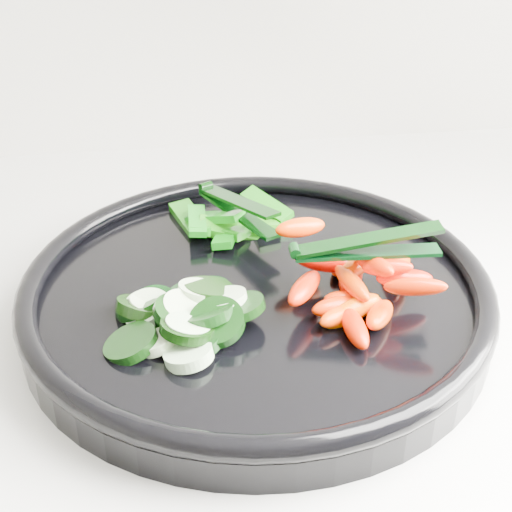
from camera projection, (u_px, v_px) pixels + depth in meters
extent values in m
cylinder|color=black|center=(256.00, 301.00, 0.58)|extent=(0.49, 0.49, 0.02)
torus|color=black|center=(256.00, 282.00, 0.57)|extent=(0.49, 0.49, 0.02)
cylinder|color=black|center=(131.00, 343.00, 0.50)|extent=(0.05, 0.05, 0.02)
cylinder|color=beige|center=(157.00, 342.00, 0.50)|extent=(0.03, 0.03, 0.02)
cylinder|color=black|center=(145.00, 308.00, 0.54)|extent=(0.06, 0.06, 0.03)
cylinder|color=beige|center=(150.00, 309.00, 0.54)|extent=(0.05, 0.05, 0.02)
cylinder|color=black|center=(155.00, 307.00, 0.54)|extent=(0.05, 0.05, 0.02)
cylinder|color=#E5F9C7|center=(149.00, 310.00, 0.54)|extent=(0.05, 0.05, 0.02)
cylinder|color=black|center=(194.00, 342.00, 0.50)|extent=(0.05, 0.05, 0.02)
cylinder|color=#B3D0A6|center=(189.00, 355.00, 0.49)|extent=(0.04, 0.04, 0.02)
cylinder|color=black|center=(199.00, 293.00, 0.56)|extent=(0.07, 0.07, 0.03)
cylinder|color=beige|center=(204.00, 306.00, 0.54)|extent=(0.04, 0.04, 0.02)
cylinder|color=black|center=(170.00, 309.00, 0.54)|extent=(0.06, 0.06, 0.02)
cylinder|color=#D1F3C3|center=(168.00, 307.00, 0.54)|extent=(0.04, 0.04, 0.01)
cylinder|color=black|center=(161.00, 313.00, 0.53)|extent=(0.05, 0.05, 0.02)
cylinder|color=beige|center=(148.00, 309.00, 0.54)|extent=(0.04, 0.04, 0.02)
cylinder|color=black|center=(139.00, 308.00, 0.54)|extent=(0.05, 0.05, 0.02)
cylinder|color=#DDF9C7|center=(148.00, 314.00, 0.53)|extent=(0.04, 0.04, 0.02)
cylinder|color=black|center=(208.00, 314.00, 0.51)|extent=(0.05, 0.05, 0.03)
cylinder|color=#D9F2C1|center=(220.00, 310.00, 0.52)|extent=(0.04, 0.04, 0.02)
cylinder|color=black|center=(209.00, 290.00, 0.54)|extent=(0.06, 0.06, 0.02)
cylinder|color=beige|center=(199.00, 292.00, 0.54)|extent=(0.05, 0.05, 0.02)
cylinder|color=black|center=(178.00, 314.00, 0.52)|extent=(0.05, 0.05, 0.02)
cylinder|color=beige|center=(182.00, 308.00, 0.52)|extent=(0.04, 0.04, 0.02)
cylinder|color=black|center=(217.00, 322.00, 0.51)|extent=(0.05, 0.04, 0.03)
cylinder|color=beige|center=(214.00, 317.00, 0.51)|extent=(0.03, 0.03, 0.02)
cylinder|color=black|center=(241.00, 307.00, 0.52)|extent=(0.05, 0.05, 0.02)
cylinder|color=#D1F4C3|center=(224.00, 301.00, 0.53)|extent=(0.05, 0.05, 0.02)
cylinder|color=black|center=(187.00, 328.00, 0.50)|extent=(0.06, 0.06, 0.02)
cylinder|color=beige|center=(188.00, 327.00, 0.50)|extent=(0.05, 0.05, 0.02)
ellipsoid|color=#FF6800|center=(351.00, 311.00, 0.53)|extent=(0.06, 0.03, 0.03)
ellipsoid|color=#EF3F00|center=(341.00, 306.00, 0.53)|extent=(0.05, 0.03, 0.02)
ellipsoid|color=red|center=(355.00, 327.00, 0.51)|extent=(0.02, 0.05, 0.02)
ellipsoid|color=red|center=(350.00, 274.00, 0.57)|extent=(0.02, 0.05, 0.03)
ellipsoid|color=#F82800|center=(380.00, 315.00, 0.52)|extent=(0.04, 0.05, 0.03)
ellipsoid|color=#FF3600|center=(351.00, 277.00, 0.57)|extent=(0.04, 0.05, 0.02)
ellipsoid|color=#FF2E00|center=(337.00, 316.00, 0.52)|extent=(0.04, 0.03, 0.02)
ellipsoid|color=#F51B00|center=(354.00, 300.00, 0.54)|extent=(0.05, 0.02, 0.02)
ellipsoid|color=#FF1C00|center=(393.00, 264.00, 0.59)|extent=(0.03, 0.06, 0.03)
ellipsoid|color=#F64600|center=(343.00, 259.00, 0.59)|extent=(0.04, 0.05, 0.02)
ellipsoid|color=red|center=(304.00, 288.00, 0.53)|extent=(0.04, 0.05, 0.02)
ellipsoid|color=#FF3300|center=(395.00, 265.00, 0.56)|extent=(0.05, 0.05, 0.03)
ellipsoid|color=#FE5000|center=(357.00, 266.00, 0.56)|extent=(0.04, 0.04, 0.02)
ellipsoid|color=#F34600|center=(352.00, 283.00, 0.54)|extent=(0.03, 0.05, 0.02)
ellipsoid|color=#E81000|center=(324.00, 261.00, 0.56)|extent=(0.05, 0.02, 0.03)
ellipsoid|color=red|center=(405.00, 278.00, 0.54)|extent=(0.05, 0.02, 0.02)
ellipsoid|color=#FF3000|center=(374.00, 264.00, 0.53)|extent=(0.03, 0.05, 0.02)
ellipsoid|color=#FF6400|center=(300.00, 227.00, 0.58)|extent=(0.05, 0.03, 0.02)
ellipsoid|color=#F31100|center=(388.00, 268.00, 0.53)|extent=(0.04, 0.02, 0.02)
ellipsoid|color=red|center=(415.00, 287.00, 0.51)|extent=(0.05, 0.03, 0.02)
cube|color=#09660A|center=(226.00, 236.00, 0.63)|extent=(0.03, 0.05, 0.02)
cube|color=#106109|center=(234.00, 231.00, 0.64)|extent=(0.07, 0.02, 0.03)
cube|color=#156A0A|center=(261.00, 221.00, 0.66)|extent=(0.03, 0.06, 0.02)
cube|color=#206E0A|center=(222.00, 230.00, 0.64)|extent=(0.05, 0.05, 0.02)
cube|color=#1E6B0A|center=(238.00, 223.00, 0.65)|extent=(0.07, 0.04, 0.03)
cube|color=#166809|center=(189.00, 218.00, 0.66)|extent=(0.04, 0.06, 0.01)
cube|color=#116709|center=(200.00, 224.00, 0.65)|extent=(0.02, 0.07, 0.03)
cube|color=#0E6309|center=(215.00, 217.00, 0.64)|extent=(0.06, 0.05, 0.02)
cube|color=#0A700B|center=(197.00, 221.00, 0.64)|extent=(0.02, 0.05, 0.01)
cube|color=#0C730B|center=(267.00, 205.00, 0.66)|extent=(0.05, 0.06, 0.02)
cylinder|color=black|center=(295.00, 251.00, 0.53)|extent=(0.01, 0.01, 0.01)
cube|color=black|center=(367.00, 253.00, 0.53)|extent=(0.11, 0.02, 0.00)
cube|color=black|center=(369.00, 239.00, 0.53)|extent=(0.11, 0.02, 0.02)
cylinder|color=black|center=(206.00, 186.00, 0.67)|extent=(0.01, 0.01, 0.01)
cube|color=black|center=(238.00, 213.00, 0.64)|extent=(0.06, 0.11, 0.00)
cube|color=black|center=(238.00, 201.00, 0.63)|extent=(0.06, 0.10, 0.02)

